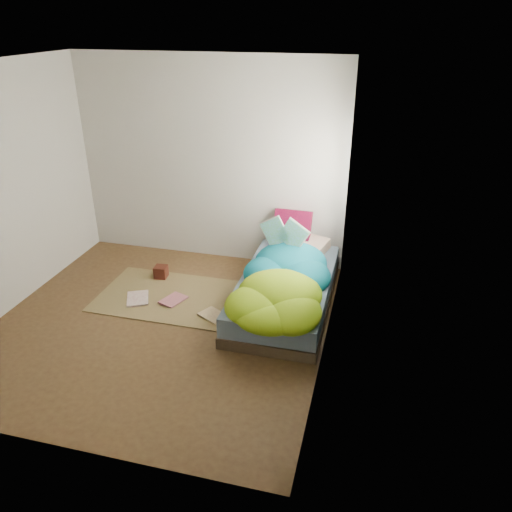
{
  "coord_description": "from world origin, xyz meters",
  "views": [
    {
      "loc": [
        2.11,
        -4.09,
        3.02
      ],
      "look_at": [
        0.87,
        0.75,
        0.56
      ],
      "focal_mm": 35.0,
      "sensor_mm": 36.0,
      "label": 1
    }
  ],
  "objects_px": {
    "pillow_magenta": "(292,228)",
    "floor_book_a": "(127,300)",
    "open_book": "(284,225)",
    "bed": "(285,292)",
    "floor_book_b": "(166,297)",
    "wooden_box": "(161,272)"
  },
  "relations": [
    {
      "from": "bed",
      "to": "floor_book_b",
      "type": "height_order",
      "value": "bed"
    },
    {
      "from": "floor_book_b",
      "to": "wooden_box",
      "type": "bearing_deg",
      "value": 140.93
    },
    {
      "from": "bed",
      "to": "wooden_box",
      "type": "relative_size",
      "value": 13.35
    },
    {
      "from": "floor_book_a",
      "to": "wooden_box",
      "type": "bearing_deg",
      "value": 51.26
    },
    {
      "from": "wooden_box",
      "to": "floor_book_b",
      "type": "xyz_separation_m",
      "value": [
        0.27,
        -0.46,
        -0.06
      ]
    },
    {
      "from": "open_book",
      "to": "bed",
      "type": "bearing_deg",
      "value": -62.14
    },
    {
      "from": "bed",
      "to": "floor_book_a",
      "type": "distance_m",
      "value": 1.83
    },
    {
      "from": "floor_book_a",
      "to": "pillow_magenta",
      "type": "bearing_deg",
      "value": 12.09
    },
    {
      "from": "bed",
      "to": "floor_book_b",
      "type": "bearing_deg",
      "value": -170.33
    },
    {
      "from": "open_book",
      "to": "pillow_magenta",
      "type": "bearing_deg",
      "value": 100.32
    },
    {
      "from": "wooden_box",
      "to": "floor_book_a",
      "type": "height_order",
      "value": "wooden_box"
    },
    {
      "from": "pillow_magenta",
      "to": "open_book",
      "type": "relative_size",
      "value": 0.94
    },
    {
      "from": "bed",
      "to": "floor_book_a",
      "type": "xyz_separation_m",
      "value": [
        -1.78,
        -0.39,
        -0.14
      ]
    },
    {
      "from": "open_book",
      "to": "floor_book_a",
      "type": "height_order",
      "value": "open_book"
    },
    {
      "from": "floor_book_b",
      "to": "pillow_magenta",
      "type": "bearing_deg",
      "value": 62.33
    },
    {
      "from": "floor_book_a",
      "to": "floor_book_b",
      "type": "relative_size",
      "value": 1.12
    },
    {
      "from": "floor_book_b",
      "to": "bed",
      "type": "bearing_deg",
      "value": 30.4
    },
    {
      "from": "floor_book_a",
      "to": "bed",
      "type": "bearing_deg",
      "value": -12.77
    },
    {
      "from": "wooden_box",
      "to": "floor_book_b",
      "type": "height_order",
      "value": "wooden_box"
    },
    {
      "from": "pillow_magenta",
      "to": "floor_book_a",
      "type": "relative_size",
      "value": 1.39
    },
    {
      "from": "bed",
      "to": "open_book",
      "type": "xyz_separation_m",
      "value": [
        -0.11,
        0.35,
        0.66
      ]
    },
    {
      "from": "bed",
      "to": "open_book",
      "type": "bearing_deg",
      "value": 106.84
    }
  ]
}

